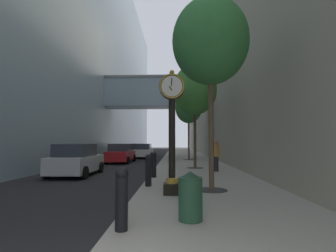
% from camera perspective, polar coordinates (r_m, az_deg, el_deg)
% --- Properties ---
extents(ground_plane, '(110.00, 110.00, 0.00)m').
position_cam_1_polar(ground_plane, '(29.23, -0.99, -7.00)').
color(ground_plane, black).
rests_on(ground_plane, ground).
extents(sidewalk_right, '(5.15, 80.00, 0.14)m').
position_cam_1_polar(sidewalk_right, '(32.22, 3.86, -6.54)').
color(sidewalk_right, '#9E998E').
rests_on(sidewalk_right, ground).
extents(building_block_left, '(20.95, 80.00, 28.06)m').
position_cam_1_polar(building_block_left, '(36.47, -18.91, 16.25)').
color(building_block_left, '#849EB2').
rests_on(building_block_left, ground).
extents(building_block_right, '(9.00, 80.00, 31.80)m').
position_cam_1_polar(building_block_right, '(36.06, 15.77, 19.68)').
color(building_block_right, '#A89E89').
rests_on(building_block_right, ground).
extents(street_clock, '(0.84, 0.55, 4.07)m').
position_cam_1_polar(street_clock, '(8.64, 0.86, 0.13)').
color(street_clock, black).
rests_on(street_clock, sidewalk_right).
extents(bollard_nearest, '(0.26, 0.26, 1.21)m').
position_cam_1_polar(bollard_nearest, '(5.32, -9.99, -14.87)').
color(bollard_nearest, black).
rests_on(bollard_nearest, sidewalk_right).
extents(bollard_third, '(0.26, 0.26, 1.21)m').
position_cam_1_polar(bollard_third, '(10.24, -4.26, -9.35)').
color(bollard_third, black).
rests_on(bollard_third, sidewalk_right).
extents(bollard_fourth, '(0.26, 0.26, 1.21)m').
position_cam_1_polar(bollard_fourth, '(12.73, -3.09, -8.18)').
color(bollard_fourth, black).
rests_on(bollard_fourth, sidewalk_right).
extents(street_tree_near, '(2.75, 2.75, 6.90)m').
position_cam_1_polar(street_tree_near, '(10.10, 9.12, 17.52)').
color(street_tree_near, '#333335').
rests_on(street_tree_near, sidewalk_right).
extents(street_tree_mid_near, '(2.88, 2.88, 6.75)m').
position_cam_1_polar(street_tree_mid_near, '(17.50, 5.77, 7.75)').
color(street_tree_mid_near, '#333335').
rests_on(street_tree_mid_near, sidewalk_right).
extents(street_tree_mid_far, '(2.52, 2.52, 6.34)m').
position_cam_1_polar(street_tree_mid_far, '(25.12, 4.49, 3.85)').
color(street_tree_mid_far, '#333335').
rests_on(street_tree_mid_far, sidewalk_right).
extents(trash_bin, '(0.53, 0.53, 1.05)m').
position_cam_1_polar(trash_bin, '(5.91, 4.87, -14.68)').
color(trash_bin, '#234C33').
rests_on(trash_bin, sidewalk_right).
extents(pedestrian_walking, '(0.46, 0.35, 1.79)m').
position_cam_1_polar(pedestrian_walking, '(15.40, 10.34, -6.12)').
color(pedestrian_walking, '#23232D').
rests_on(pedestrian_walking, sidewalk_right).
extents(car_silver_near, '(2.10, 4.10, 1.71)m').
position_cam_1_polar(car_silver_near, '(15.23, -19.23, -7.02)').
color(car_silver_near, '#B7BABF').
rests_on(car_silver_near, ground).
extents(car_red_mid, '(2.02, 4.69, 1.66)m').
position_cam_1_polar(car_red_mid, '(23.42, -10.17, -5.87)').
color(car_red_mid, '#AD191E').
rests_on(car_red_mid, ground).
extents(car_black_far, '(2.05, 4.04, 1.58)m').
position_cam_1_polar(car_black_far, '(36.46, -6.30, -5.06)').
color(car_black_far, black).
rests_on(car_black_far, ground).
extents(car_white_trailing, '(2.04, 4.19, 1.60)m').
position_cam_1_polar(car_white_trailing, '(29.74, -5.31, -5.42)').
color(car_white_trailing, silver).
rests_on(car_white_trailing, ground).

